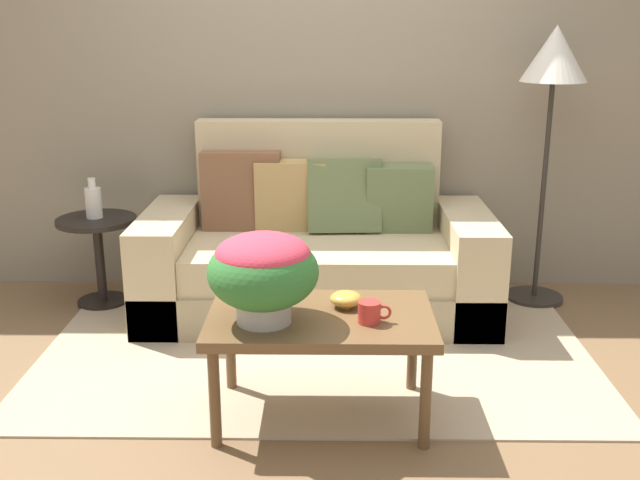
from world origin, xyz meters
name	(u,v)px	position (x,y,z in m)	size (l,w,h in m)	color
ground_plane	(315,359)	(0.00, 0.00, 0.00)	(14.00, 14.00, 0.00)	brown
wall_back	(319,75)	(0.00, 1.19, 1.31)	(6.40, 0.12, 2.63)	gray
area_rug	(316,353)	(0.00, 0.06, 0.01)	(2.78, 1.62, 0.01)	tan
couch	(317,254)	(0.00, 0.71, 0.33)	(1.98, 0.92, 1.07)	tan
coffee_table	(321,326)	(0.03, -0.55, 0.42)	(0.94, 0.59, 0.47)	brown
side_table	(98,245)	(-1.29, 0.75, 0.37)	(0.46, 0.46, 0.53)	black
floor_lamp	(553,76)	(1.32, 0.85, 1.33)	(0.37, 0.37, 1.61)	#2D2823
potted_plant	(263,270)	(-0.19, -0.63, 0.69)	(0.44, 0.44, 0.37)	#B7B2A8
coffee_mug	(370,312)	(0.23, -0.63, 0.52)	(0.14, 0.09, 0.09)	red
snack_bowl	(346,299)	(0.14, -0.47, 0.51)	(0.14, 0.14, 0.07)	gold
table_vase	(93,202)	(-1.30, 0.76, 0.63)	(0.09, 0.09, 0.24)	silver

